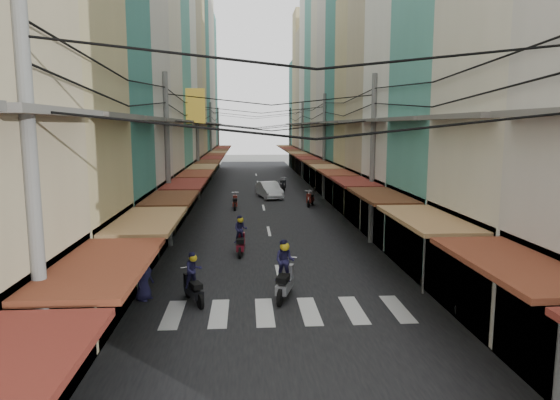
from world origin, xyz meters
name	(u,v)px	position (x,y,z in m)	size (l,w,h in m)	color
ground	(275,261)	(0.00, 0.00, 0.00)	(160.00, 160.00, 0.00)	slate
road	(261,196)	(0.00, 20.00, 0.01)	(10.00, 80.00, 0.02)	black
sidewalk_left	(181,196)	(-6.50, 20.00, 0.03)	(3.00, 80.00, 0.06)	slate
sidewalk_right	(339,195)	(6.50, 20.00, 0.03)	(3.00, 80.00, 0.06)	slate
crosswalk	(287,311)	(0.00, -6.00, 0.03)	(7.55, 2.40, 0.01)	silver
building_row_left	(151,69)	(-7.92, 16.56, 9.78)	(7.80, 67.67, 23.70)	silver
building_row_right	(369,76)	(7.92, 16.45, 9.41)	(7.80, 68.98, 22.59)	#387B72
utility_poles	(263,114)	(0.00, 15.01, 6.59)	(10.20, 66.13, 8.20)	slate
white_car	(269,198)	(0.65, 18.83, 0.00)	(4.62, 1.81, 1.63)	white
bicycle	(406,256)	(5.85, 0.41, 0.00)	(0.56, 1.49, 1.03)	black
moving_scooters	(264,230)	(-0.35, 3.88, 0.54)	(6.79, 30.24, 2.00)	black
parked_scooters	(379,272)	(3.56, -3.52, 0.48)	(12.82, 13.37, 1.01)	black
pedestrians	(175,228)	(-4.55, 2.32, 1.03)	(14.33, 26.50, 2.18)	#251D27
market_umbrella	(515,242)	(6.57, -7.12, 2.39)	(2.57, 2.57, 2.71)	#B2B2B7
traffic_sign	(425,233)	(4.78, -4.63, 2.16)	(0.10, 0.65, 2.95)	slate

